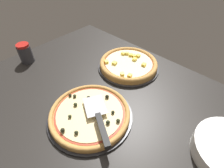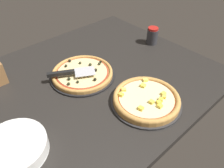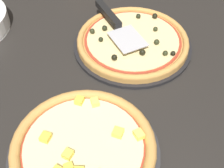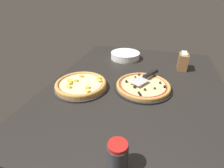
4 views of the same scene
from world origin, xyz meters
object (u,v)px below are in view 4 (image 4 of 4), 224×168
Objects in this scene: pizza_front at (143,85)px; parmesan_shaker at (118,156)px; napkin_holder at (183,61)px; serving_spatula at (148,75)px; plate_stack at (125,56)px; pizza_back at (81,84)px.

pizza_front is 57.03cm from parmesan_shaker.
napkin_holder is (38.18, -24.74, 4.06)cm from pizza_front.
parmesan_shaker is 98.67cm from napkin_holder.
pizza_front is at bearing 168.30° from serving_spatula.
parmesan_shaker is (-65.23, 3.32, 0.14)cm from serving_spatula.
serving_spatula is 45.93cm from plate_stack.
napkin_holder reaches higher than parmesan_shaker.
parmesan_shaker is at bearing 164.52° from napkin_holder.
pizza_back is at bearing 105.12° from pizza_front.
pizza_front is at bearing 147.06° from napkin_holder.
napkin_holder is at bearing -15.48° from parmesan_shaker.
napkin_holder reaches higher than serving_spatula.
plate_stack is at bearing -15.05° from pizza_back.
napkin_holder is (48.32, -62.22, 3.60)cm from pizza_back.
pizza_back is 1.27× the size of plate_stack.
pizza_front is 1.05× the size of pizza_back.
serving_spatula is (18.45, -39.21, 2.73)cm from pizza_back.
serving_spatula is at bearing -11.70° from pizza_front.
napkin_holder reaches higher than pizza_back.
pizza_front is at bearing -155.22° from plate_stack.
pizza_back is 78.86cm from napkin_holder.
serving_spatula reaches higher than pizza_front.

